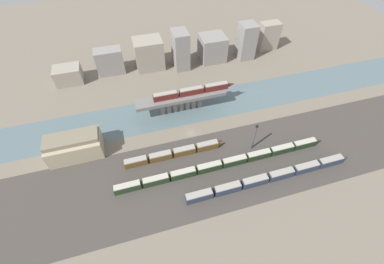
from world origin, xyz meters
TOP-DOWN VIEW (x-y plane):
  - ground_plane at (0.00, 0.00)m, footprint 400.00×400.00m
  - railbed_yard at (0.00, -24.00)m, footprint 280.00×42.00m
  - river_water at (0.00, 18.01)m, footprint 320.00×24.12m
  - bridge at (0.00, 18.01)m, footprint 48.14×8.08m
  - train_on_bridge at (7.25, 18.01)m, footprint 44.78×2.85m
  - train_yard_near at (25.77, -35.87)m, footprint 77.36×3.11m
  - train_yard_mid at (9.26, -23.62)m, footprint 99.20×2.87m
  - train_yard_far at (-10.62, -11.68)m, footprint 47.92×3.03m
  - warehouse_building at (-54.39, 2.51)m, footprint 23.97×13.15m
  - signal_tower at (25.40, -17.51)m, footprint 1.00×0.87m
  - city_block_far_left at (-59.00, 61.38)m, footprint 15.55×11.30m
  - city_block_left at (-33.58, 64.57)m, footprint 16.40×9.03m
  - city_block_center at (-8.98, 63.88)m, footprint 17.47×14.18m
  - city_block_right at (10.46, 58.62)m, footprint 9.16×13.03m
  - city_block_far_right at (32.74, 61.44)m, footprint 16.20×15.15m
  - city_block_tall at (54.91, 57.74)m, footprint 10.24×11.05m
  - city_block_low at (74.74, 63.76)m, footprint 13.27×8.22m

SIDE VIEW (x-z plane):
  - ground_plane at x=0.00m, z-range 0.00..0.00m
  - river_water at x=0.00m, z-range 0.00..0.01m
  - railbed_yard at x=0.00m, z-range 0.00..0.01m
  - train_yard_far at x=-10.62m, z-range -0.04..3.79m
  - train_yard_mid at x=9.26m, z-range -0.03..3.88m
  - train_yard_near at x=25.77m, z-range -0.03..4.11m
  - city_block_far_left at x=-59.00m, z-range 0.00..10.06m
  - warehouse_building at x=-54.39m, z-range -0.28..11.29m
  - bridge at x=0.00m, z-range 2.04..11.81m
  - signal_tower at x=25.40m, z-range -0.04..15.83m
  - city_block_left at x=-33.58m, z-range 0.00..15.80m
  - city_block_far_right at x=32.74m, z-range 0.00..16.37m
  - city_block_low at x=74.74m, z-range 0.00..18.53m
  - city_block_center at x=-8.98m, z-range 0.00..18.88m
  - city_block_tall at x=54.91m, z-range 0.00..23.03m
  - train_on_bridge at x=7.25m, z-range 9.72..13.40m
  - city_block_right at x=10.46m, z-range 0.00..23.86m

